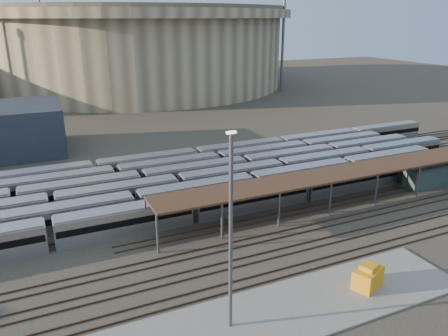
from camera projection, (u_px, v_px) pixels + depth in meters
ground at (222, 244)px, 55.60m from camera, size 420.00×420.00×0.00m
apron at (239, 326)px, 40.72m from camera, size 50.00×9.00×0.20m
subway_trains at (161, 186)px, 69.95m from camera, size 128.00×23.90×3.60m
inspection_shed at (343, 173)px, 66.02m from camera, size 60.30×6.00×5.30m
empty_tracks at (239, 262)px, 51.28m from camera, size 170.00×9.62×0.18m
stadium at (138, 45)px, 180.36m from camera, size 124.00×124.00×32.50m
floodlight_2 at (283, 36)px, 162.23m from camera, size 4.00×1.00×38.40m
floodlight_3 at (43, 34)px, 182.48m from camera, size 4.00×1.00×38.40m
teal_boxcar at (439, 174)px, 75.33m from camera, size 14.47×3.03×3.37m
yard_light_pole at (231, 235)px, 37.55m from camera, size 0.81×0.36×18.63m
yellow_equipment at (368, 278)px, 46.21m from camera, size 3.95×3.27×2.12m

